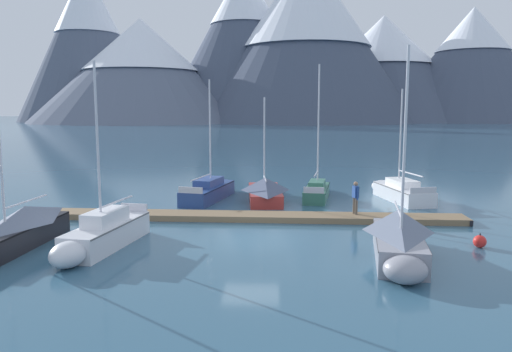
{
  "coord_description": "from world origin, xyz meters",
  "views": [
    {
      "loc": [
        0.99,
        -20.83,
        5.7
      ],
      "look_at": [
        0.0,
        6.0,
        2.0
      ],
      "focal_mm": 34.38,
      "sensor_mm": 36.0,
      "label": 1
    }
  ],
  "objects": [
    {
      "name": "sailboat_mid_dock_starboard",
      "position": [
        0.42,
        9.47,
        0.7
      ],
      "size": [
        2.43,
        7.04,
        6.41
      ],
      "color": "#B2332D",
      "rests_on": "ground"
    },
    {
      "name": "sailboat_outer_slip",
      "position": [
        5.75,
        -2.56,
        0.87
      ],
      "size": [
        2.66,
        6.34,
        7.87
      ],
      "color": "#93939E",
      "rests_on": "ground"
    },
    {
      "name": "mooring_buoy_channel_marker",
      "position": [
        9.5,
        -0.86,
        0.26
      ],
      "size": [
        0.53,
        0.53,
        0.61
      ],
      "color": "red",
      "rests_on": "ground"
    },
    {
      "name": "sailboat_nearest_berth",
      "position": [
        -9.54,
        -1.75,
        0.77
      ],
      "size": [
        1.98,
        7.21,
        6.93
      ],
      "color": "black",
      "rests_on": "ground"
    },
    {
      "name": "mountain_rear_spur",
      "position": [
        51.86,
        216.09,
        25.65
      ],
      "size": [
        95.97,
        95.97,
        48.68
      ],
      "color": "#424C60",
      "rests_on": "ground"
    },
    {
      "name": "sailboat_far_berth",
      "position": [
        3.82,
        10.61,
        0.5
      ],
      "size": [
        2.25,
        6.29,
        8.45
      ],
      "color": "#336B56",
      "rests_on": "ground"
    },
    {
      "name": "mountain_north_horn",
      "position": [
        88.37,
        204.3,
        25.88
      ],
      "size": [
        78.44,
        78.44,
        49.96
      ],
      "color": "#424C60",
      "rests_on": "ground"
    },
    {
      "name": "sailboat_end_of_dock",
      "position": [
        8.92,
        10.11,
        0.55
      ],
      "size": [
        2.89,
        6.7,
        6.91
      ],
      "color": "white",
      "rests_on": "ground"
    },
    {
      "name": "mountain_west_summit",
      "position": [
        -82.73,
        201.9,
        35.66
      ],
      "size": [
        62.42,
        62.42,
        68.23
      ],
      "color": "#4C566B",
      "rests_on": "ground"
    },
    {
      "name": "mountain_east_summit",
      "position": [
        14.33,
        192.69,
        37.42
      ],
      "size": [
        93.49,
        93.49,
        69.93
      ],
      "color": "#424C60",
      "rests_on": "ground"
    },
    {
      "name": "sailboat_second_berth",
      "position": [
        -5.99,
        -1.71,
        0.64
      ],
      "size": [
        2.39,
        6.31,
        7.54
      ],
      "color": "silver",
      "rests_on": "ground"
    },
    {
      "name": "sailboat_mid_dock_port",
      "position": [
        -3.03,
        9.82,
        0.56
      ],
      "size": [
        3.04,
        6.94,
        7.49
      ],
      "color": "navy",
      "rests_on": "ground"
    },
    {
      "name": "mountain_central_massif",
      "position": [
        -55.06,
        187.7,
        22.79
      ],
      "size": [
        92.24,
        92.24,
        42.98
      ],
      "color": "slate",
      "rests_on": "ground"
    },
    {
      "name": "person_on_dock",
      "position": [
        5.19,
        4.14,
        1.26
      ],
      "size": [
        0.32,
        0.57,
        1.69
      ],
      "color": "brown",
      "rests_on": "dock"
    },
    {
      "name": "ground_plane",
      "position": [
        0.0,
        0.0,
        0.0
      ],
      "size": [
        700.0,
        700.0,
        0.0
      ],
      "primitive_type": "plane",
      "color": "#335B75"
    },
    {
      "name": "mountain_shoulder_ridge",
      "position": [
        -12.64,
        204.47,
        35.63
      ],
      "size": [
        76.08,
        76.08,
        68.87
      ],
      "color": "#424C60",
      "rests_on": "ground"
    },
    {
      "name": "dock",
      "position": [
        0.0,
        4.0,
        0.14
      ],
      "size": [
        21.52,
        2.37,
        0.3
      ],
      "color": "#846B4C",
      "rests_on": "ground"
    }
  ]
}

